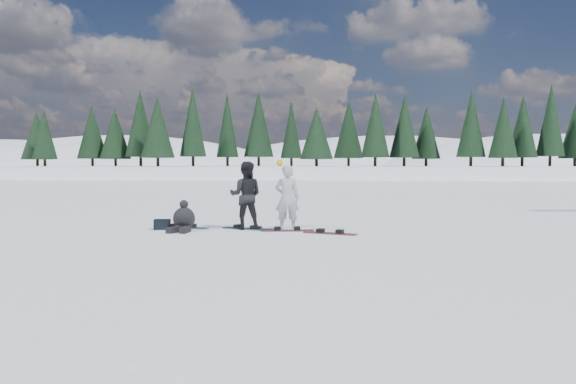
% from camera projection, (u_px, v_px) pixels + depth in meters
% --- Properties ---
extents(ground, '(420.00, 420.00, 0.00)m').
position_uv_depth(ground, '(331.00, 237.00, 14.74)').
color(ground, white).
rests_on(ground, ground).
extents(alpine_backdrop, '(412.50, 227.00, 53.20)m').
position_uv_depth(alpine_backdrop, '(297.00, 206.00, 204.72)').
color(alpine_backdrop, white).
rests_on(alpine_backdrop, ground).
extents(snowboarder_woman, '(0.71, 0.49, 2.03)m').
position_uv_depth(snowboarder_woman, '(287.00, 198.00, 15.86)').
color(snowboarder_woman, '#A2A3A7').
rests_on(snowboarder_woman, ground).
extents(snowboarder_man, '(0.97, 0.75, 1.98)m').
position_uv_depth(snowboarder_man, '(246.00, 195.00, 16.29)').
color(snowboarder_man, black).
rests_on(snowboarder_man, ground).
extents(seated_rider, '(0.72, 1.10, 0.88)m').
position_uv_depth(seated_rider, '(184.00, 219.00, 15.95)').
color(seated_rider, black).
rests_on(seated_rider, ground).
extents(gear_bag, '(0.48, 0.35, 0.30)m').
position_uv_depth(gear_bag, '(162.00, 224.00, 16.27)').
color(gear_bag, black).
rests_on(gear_bag, ground).
extents(snowboard_woman, '(1.52, 0.47, 0.03)m').
position_uv_depth(snowboard_woman, '(287.00, 231.00, 15.91)').
color(snowboard_woman, maroon).
rests_on(snowboard_woman, ground).
extents(snowboard_man, '(1.49, 0.84, 0.03)m').
position_uv_depth(snowboard_man, '(246.00, 229.00, 16.34)').
color(snowboard_man, '#175F81').
rests_on(snowboard_man, ground).
extents(snowboard_loose_c, '(1.52, 0.49, 0.03)m').
position_uv_depth(snowboard_loose_c, '(184.00, 228.00, 16.65)').
color(snowboard_loose_c, teal).
rests_on(snowboard_loose_c, ground).
extents(snowboard_loose_b, '(1.50, 0.79, 0.03)m').
position_uv_depth(snowboard_loose_b, '(330.00, 233.00, 15.28)').
color(snowboard_loose_b, maroon).
rests_on(snowboard_loose_b, ground).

